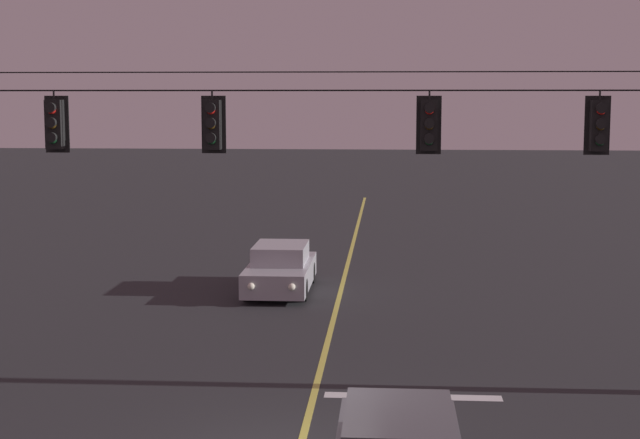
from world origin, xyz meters
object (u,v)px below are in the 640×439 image
object	(u,v)px
traffic_light_leftmost	(54,124)
traffic_light_right_inner	(599,125)
car_oncoming_lead	(280,269)
traffic_light_centre	(429,125)
traffic_light_left_inner	(212,125)

from	to	relation	value
traffic_light_leftmost	traffic_light_right_inner	distance (m)	10.50
car_oncoming_lead	traffic_light_right_inner	bearing A→B (deg)	-52.63
traffic_light_leftmost	car_oncoming_lead	world-z (taller)	traffic_light_leftmost
traffic_light_centre	traffic_light_right_inner	bearing A→B (deg)	0.00
traffic_light_left_inner	traffic_light_right_inner	distance (m)	7.37
traffic_light_leftmost	traffic_light_centre	xyz separation A→B (m)	(7.31, 0.00, 0.00)
traffic_light_right_inner	car_oncoming_lead	distance (m)	12.57
traffic_light_leftmost	traffic_light_right_inner	world-z (taller)	same
traffic_light_centre	car_oncoming_lead	xyz separation A→B (m)	(-3.94, 9.32, -4.52)
traffic_light_centre	car_oncoming_lead	distance (m)	11.08
traffic_light_centre	traffic_light_leftmost	bearing A→B (deg)	180.00
traffic_light_centre	car_oncoming_lead	bearing A→B (deg)	112.89
traffic_light_leftmost	car_oncoming_lead	distance (m)	10.90
traffic_light_centre	traffic_light_right_inner	size ratio (longest dim) A/B	1.00
car_oncoming_lead	traffic_light_centre	bearing A→B (deg)	-67.11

